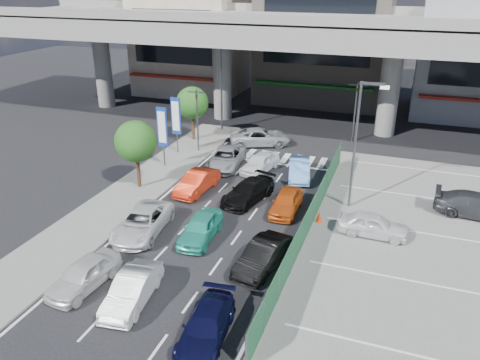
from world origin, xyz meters
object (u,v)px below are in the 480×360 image
at_px(street_lamp_right, 359,136).
at_px(crossing_wagon_silver, 260,137).
at_px(street_lamp_left, 223,80).
at_px(wagon_silver_front_left, 226,158).
at_px(tree_far, 192,103).
at_px(tree_near, 136,142).
at_px(hatch_black_mid_right, 263,256).
at_px(sedan_white_front_mid, 260,163).
at_px(taxi_orange_right, 286,202).
at_px(parked_sedan_white, 373,225).
at_px(sedan_white_mid_left, 142,222).
at_px(sedan_black_mid, 248,191).
at_px(minivan_navy_back, 206,326).
at_px(taxi_orange_left, 197,182).
at_px(traffic_light_right, 356,98).
at_px(taxi_teal_mid, 200,228).
at_px(signboard_near, 162,129).
at_px(traffic_light_left, 197,105).
at_px(van_white_back_left, 84,274).
at_px(kei_truck_front_right, 299,169).
at_px(parked_sedan_dgrey, 478,206).
at_px(hatch_white_back_mid, 132,290).
at_px(signboard_far, 176,118).
at_px(traffic_cone, 319,216).

relative_size(street_lamp_right, crossing_wagon_silver, 1.53).
relative_size(street_lamp_left, wagon_silver_front_left, 1.61).
bearing_deg(tree_far, tree_near, -85.64).
xyz_separation_m(hatch_black_mid_right, sedan_white_front_mid, (-3.95, 11.99, -0.01)).
bearing_deg(taxi_orange_right, parked_sedan_white, -14.24).
xyz_separation_m(sedan_white_mid_left, sedan_black_mid, (4.29, 5.98, -0.03)).
distance_m(minivan_navy_back, taxi_orange_right, 11.85).
relative_size(minivan_navy_back, parked_sedan_white, 1.08).
bearing_deg(crossing_wagon_silver, taxi_orange_left, 150.70).
relative_size(traffic_light_right, hatch_black_mid_right, 1.24).
distance_m(taxi_teal_mid, crossing_wagon_silver, 16.19).
xyz_separation_m(signboard_near, parked_sedan_white, (15.95, -5.19, -2.34)).
relative_size(traffic_light_right, street_lamp_right, 0.65).
height_order(traffic_light_left, sedan_white_mid_left, traffic_light_left).
bearing_deg(traffic_light_left, taxi_orange_left, -66.09).
bearing_deg(hatch_black_mid_right, wagon_silver_front_left, 129.00).
distance_m(traffic_light_left, crossing_wagon_silver, 6.35).
relative_size(van_white_back_left, taxi_orange_left, 0.97).
distance_m(taxi_teal_mid, wagon_silver_front_left, 10.76).
bearing_deg(tree_far, kei_truck_front_right, -24.93).
relative_size(tree_far, sedan_black_mid, 1.05).
bearing_deg(sedan_black_mid, signboard_near, 171.83).
xyz_separation_m(tree_far, sedan_white_mid_left, (4.20, -15.80, -2.70)).
bearing_deg(wagon_silver_front_left, street_lamp_right, -26.16).
relative_size(traffic_light_left, parked_sedan_dgrey, 1.05).
height_order(traffic_light_right, sedan_black_mid, traffic_light_right).
height_order(hatch_white_back_mid, wagon_silver_front_left, wagon_silver_front_left).
height_order(van_white_back_left, wagon_silver_front_left, same).
bearing_deg(minivan_navy_back, traffic_light_left, 108.94).
xyz_separation_m(street_lamp_left, crossing_wagon_silver, (4.46, -2.65, -4.04)).
height_order(street_lamp_right, minivan_navy_back, street_lamp_right).
relative_size(street_lamp_left, signboard_far, 1.70).
xyz_separation_m(traffic_light_right, sedan_white_front_mid, (-5.61, -9.27, -3.26)).
height_order(traffic_light_left, signboard_near, traffic_light_left).
relative_size(van_white_back_left, taxi_orange_right, 1.04).
distance_m(van_white_back_left, sedan_white_front_mid, 16.72).
bearing_deg(taxi_orange_right, traffic_light_right, 80.82).
xyz_separation_m(traffic_light_right, hatch_black_mid_right, (-1.66, -21.26, -3.25)).
bearing_deg(signboard_far, minivan_navy_back, -60.14).
relative_size(hatch_black_mid_right, parked_sedan_dgrey, 0.85).
distance_m(sedan_white_mid_left, traffic_cone, 10.31).
distance_m(sedan_black_mid, wagon_silver_front_left, 6.12).
xyz_separation_m(street_lamp_left, taxi_orange_left, (3.31, -13.18, -4.08)).
relative_size(tree_far, van_white_back_left, 1.19).
distance_m(tree_near, wagon_silver_front_left, 7.55).
distance_m(traffic_light_left, tree_near, 8.06).
relative_size(parked_sedan_white, traffic_cone, 5.60).
relative_size(taxi_orange_right, crossing_wagon_silver, 0.75).
height_order(taxi_orange_left, wagon_silver_front_left, same).
xyz_separation_m(street_lamp_left, tree_far, (-1.47, -3.50, -1.38)).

